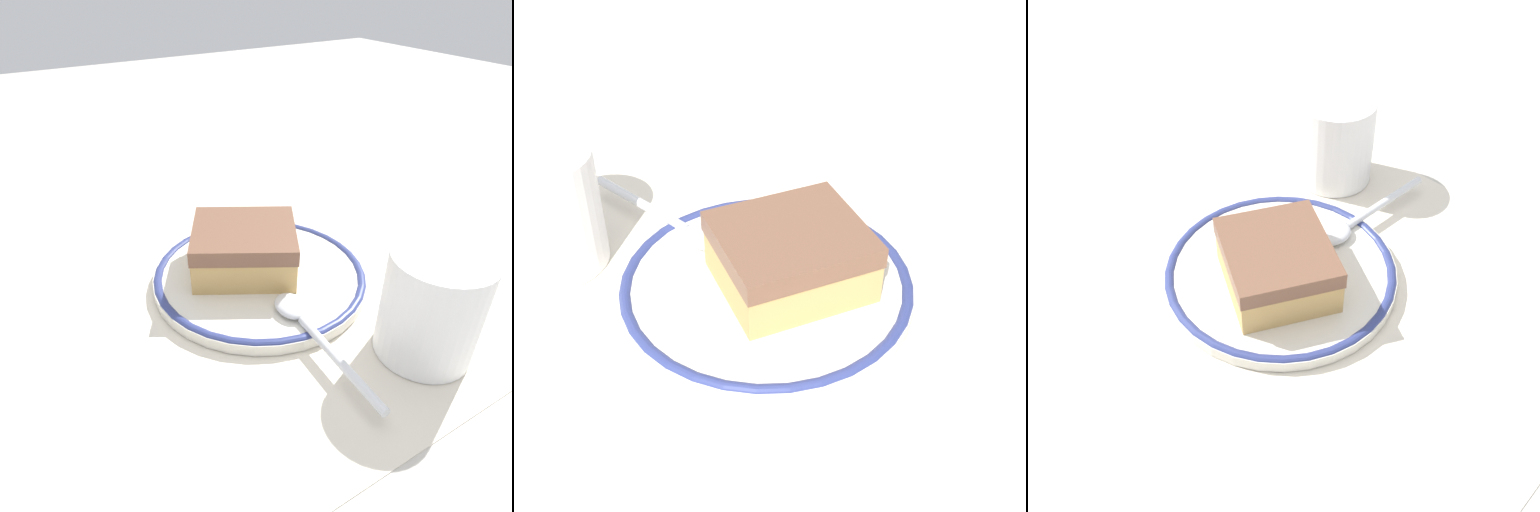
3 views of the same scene
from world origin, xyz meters
The scene contains 6 objects.
ground_plane centered at (0.00, 0.00, 0.00)m, with size 2.40×2.40×0.00m, color #B7B2A8.
placemat centered at (0.00, 0.00, 0.00)m, with size 0.53×0.41×0.00m, color beige.
plate centered at (0.00, -0.01, 0.01)m, with size 0.21×0.21×0.01m.
cake_slice centered at (0.01, -0.02, 0.04)m, with size 0.13×0.13×0.05m.
spoon centered at (0.01, 0.08, 0.02)m, with size 0.03×0.14×0.01m.
cup centered at (-0.06, 0.14, 0.04)m, with size 0.08×0.08×0.09m.
Camera 2 is at (-0.30, -0.24, 0.34)m, focal length 49.39 mm.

